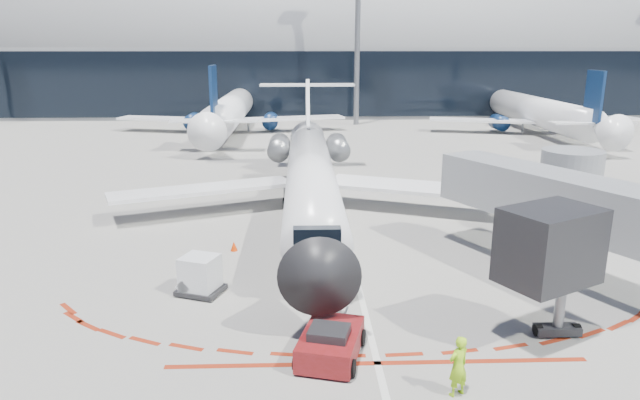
{
  "coord_description": "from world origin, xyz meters",
  "views": [
    {
      "loc": [
        -2.48,
        -28.2,
        10.13
      ],
      "look_at": [
        -1.44,
        1.82,
        2.02
      ],
      "focal_mm": 32.0,
      "sensor_mm": 36.0,
      "label": 1
    }
  ],
  "objects_px": {
    "pushback_tug": "(331,343)",
    "uld_container": "(200,275)",
    "ramp_worker": "(458,366)",
    "regional_jet": "(311,174)"
  },
  "relations": [
    {
      "from": "ramp_worker",
      "to": "uld_container",
      "type": "height_order",
      "value": "ramp_worker"
    },
    {
      "from": "regional_jet",
      "to": "uld_container",
      "type": "xyz_separation_m",
      "value": [
        -4.88,
        -11.7,
        -1.75
      ]
    },
    {
      "from": "regional_jet",
      "to": "ramp_worker",
      "type": "distance_m",
      "value": 19.77
    },
    {
      "from": "uld_container",
      "to": "pushback_tug",
      "type": "bearing_deg",
      "value": -24.91
    },
    {
      "from": "uld_container",
      "to": "regional_jet",
      "type": "bearing_deg",
      "value": 88.01
    },
    {
      "from": "pushback_tug",
      "to": "uld_container",
      "type": "relative_size",
      "value": 2.18
    },
    {
      "from": "regional_jet",
      "to": "pushback_tug",
      "type": "distance_m",
      "value": 17.15
    },
    {
      "from": "regional_jet",
      "to": "ramp_worker",
      "type": "relative_size",
      "value": 15.94
    },
    {
      "from": "pushback_tug",
      "to": "ramp_worker",
      "type": "xyz_separation_m",
      "value": [
        3.67,
        -2.27,
        0.43
      ]
    },
    {
      "from": "regional_jet",
      "to": "uld_container",
      "type": "relative_size",
      "value": 14.09
    }
  ]
}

